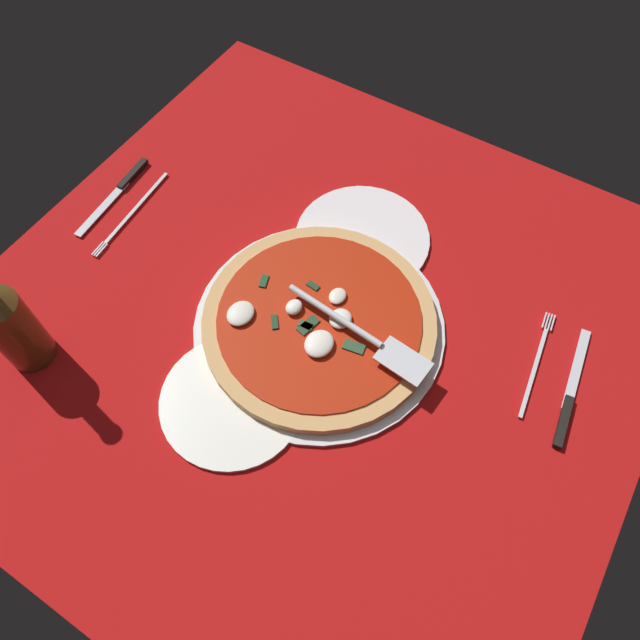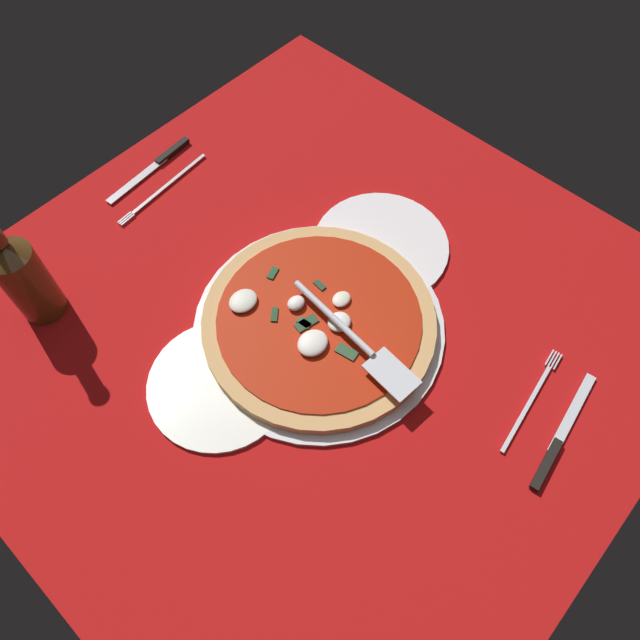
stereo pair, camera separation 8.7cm
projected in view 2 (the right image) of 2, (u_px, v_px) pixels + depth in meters
ground_plane at (312, 323)px, 93.97cm from camera, size 100.77×100.77×0.80cm
checker_pattern at (312, 322)px, 93.58cm from camera, size 100.77×100.77×0.10cm
pizza_pan at (320, 325)px, 92.66cm from camera, size 38.42×38.42×0.99cm
dinner_plate_left at (381, 246)px, 100.39cm from camera, size 22.52×22.52×1.00cm
dinner_plate_right at (219, 384)px, 87.59cm from camera, size 20.88×20.88×1.00cm
pizza at (320, 320)px, 91.31cm from camera, size 35.49×35.49×3.41cm
pizza_server at (355, 338)px, 86.58cm from camera, size 5.18×24.22×1.00cm
place_setting_near at (160, 177)px, 108.40cm from camera, size 22.53×13.01×1.40cm
place_setting_far at (545, 421)px, 84.87cm from camera, size 20.39×14.90×1.40cm
beer_bottle at (22, 275)px, 86.88cm from camera, size 6.67×6.67×24.91cm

